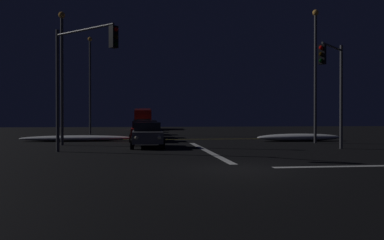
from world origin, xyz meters
name	(u,v)px	position (x,y,z in m)	size (l,w,h in m)	color
ground	(241,169)	(0.00, 0.00, -0.05)	(120.00, 120.00, 0.10)	black
stop_line_north	(207,151)	(0.00, 7.79, 0.00)	(0.35, 13.30, 0.01)	white
centre_line_ns	(184,139)	(0.00, 19.39, 0.00)	(22.00, 0.15, 0.01)	yellow
snow_bank_left_curb	(77,138)	(-8.59, 17.80, 0.23)	(8.62, 1.50, 0.45)	white
snow_bank_right_curb	(299,137)	(8.59, 15.69, 0.29)	(6.71, 1.50, 0.58)	white
sedan_gray	(147,135)	(-3.28, 10.80, 0.80)	(2.02, 4.33, 1.57)	slate
sedan_red	(143,131)	(-3.49, 17.18, 0.80)	(2.02, 4.33, 1.57)	maroon
sedan_white	(148,129)	(-3.02, 22.39, 0.80)	(2.02, 4.33, 1.57)	silver
sedan_silver	(146,127)	(-3.10, 28.39, 0.80)	(2.02, 4.33, 1.57)	#B7B7BC
sedan_green	(140,126)	(-3.62, 35.17, 0.80)	(2.02, 4.33, 1.57)	#14512D
sedan_orange	(144,125)	(-3.11, 40.52, 0.80)	(2.02, 4.33, 1.57)	#C66014
box_truck	(143,118)	(-3.24, 47.49, 1.71)	(2.68, 8.28, 3.08)	red
traffic_signal_nw	(79,65)	(-6.86, 6.86, 4.60)	(3.52, 3.52, 6.66)	#4C4C51
traffic_signal_ne	(334,77)	(7.22, 7.22, 4.21)	(2.57, 2.57, 6.17)	#4C4C51
streetlamp_right_near	(315,67)	(8.89, 13.39, 5.52)	(0.44, 0.44, 9.65)	#424247
streetlamp_left_far	(90,79)	(-8.89, 29.39, 5.85)	(0.44, 0.44, 10.29)	#424247
streetlamp_left_near	(62,68)	(-8.89, 13.39, 5.15)	(0.44, 0.44, 8.92)	#424247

